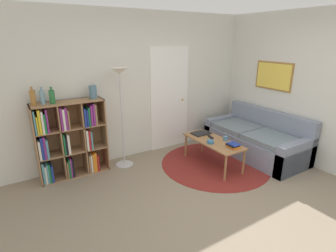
{
  "coord_description": "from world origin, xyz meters",
  "views": [
    {
      "loc": [
        -2.19,
        -1.96,
        2.13
      ],
      "look_at": [
        -0.18,
        1.28,
        0.85
      ],
      "focal_mm": 28.0,
      "sensor_mm": 36.0,
      "label": 1
    }
  ],
  "objects_px": {
    "couch": "(257,140)",
    "vase_on_shelf": "(93,92)",
    "bottle_left": "(33,98)",
    "bottle_right": "(52,97)",
    "cup": "(225,138)",
    "coffee_table": "(213,143)",
    "bottle_middle": "(42,97)",
    "bowl": "(210,142)",
    "floor_lamp": "(120,90)",
    "bookshelf": "(69,140)",
    "laptop": "(201,133)"
  },
  "relations": [
    {
      "from": "bookshelf",
      "to": "bottle_left",
      "type": "bearing_deg",
      "value": 177.56
    },
    {
      "from": "coffee_table",
      "to": "bottle_right",
      "type": "relative_size",
      "value": 4.58
    },
    {
      "from": "laptop",
      "to": "bottle_right",
      "type": "xyz_separation_m",
      "value": [
        -2.37,
        0.54,
        0.86
      ]
    },
    {
      "from": "laptop",
      "to": "bottle_left",
      "type": "xyz_separation_m",
      "value": [
        -2.62,
        0.58,
        0.86
      ]
    },
    {
      "from": "vase_on_shelf",
      "to": "couch",
      "type": "bearing_deg",
      "value": -20.14
    },
    {
      "from": "couch",
      "to": "cup",
      "type": "bearing_deg",
      "value": -177.62
    },
    {
      "from": "floor_lamp",
      "to": "laptop",
      "type": "bearing_deg",
      "value": -17.79
    },
    {
      "from": "floor_lamp",
      "to": "bottle_left",
      "type": "distance_m",
      "value": 1.27
    },
    {
      "from": "bookshelf",
      "to": "vase_on_shelf",
      "type": "height_order",
      "value": "vase_on_shelf"
    },
    {
      "from": "laptop",
      "to": "bottle_middle",
      "type": "xyz_separation_m",
      "value": [
        -2.49,
        0.58,
        0.86
      ]
    },
    {
      "from": "cup",
      "to": "floor_lamp",
      "type": "bearing_deg",
      "value": 148.25
    },
    {
      "from": "cup",
      "to": "vase_on_shelf",
      "type": "height_order",
      "value": "vase_on_shelf"
    },
    {
      "from": "bookshelf",
      "to": "bottle_middle",
      "type": "distance_m",
      "value": 0.77
    },
    {
      "from": "floor_lamp",
      "to": "laptop",
      "type": "distance_m",
      "value": 1.67
    },
    {
      "from": "couch",
      "to": "bottle_left",
      "type": "distance_m",
      "value": 3.92
    },
    {
      "from": "bottle_middle",
      "to": "bottle_right",
      "type": "relative_size",
      "value": 1.01
    },
    {
      "from": "bottle_left",
      "to": "bottle_right",
      "type": "relative_size",
      "value": 1.08
    },
    {
      "from": "laptop",
      "to": "bottle_middle",
      "type": "height_order",
      "value": "bottle_middle"
    },
    {
      "from": "floor_lamp",
      "to": "laptop",
      "type": "xyz_separation_m",
      "value": [
        1.36,
        -0.44,
        -0.87
      ]
    },
    {
      "from": "bowl",
      "to": "bookshelf",
      "type": "bearing_deg",
      "value": 153.71
    },
    {
      "from": "couch",
      "to": "vase_on_shelf",
      "type": "xyz_separation_m",
      "value": [
        -2.78,
        1.02,
        1.05
      ]
    },
    {
      "from": "laptop",
      "to": "bottle_right",
      "type": "bearing_deg",
      "value": 167.09
    },
    {
      "from": "cup",
      "to": "vase_on_shelf",
      "type": "distance_m",
      "value": 2.33
    },
    {
      "from": "bottle_right",
      "to": "laptop",
      "type": "bearing_deg",
      "value": -12.91
    },
    {
      "from": "bowl",
      "to": "cup",
      "type": "height_order",
      "value": "cup"
    },
    {
      "from": "bowl",
      "to": "bottle_left",
      "type": "bearing_deg",
      "value": 157.23
    },
    {
      "from": "coffee_table",
      "to": "bottle_middle",
      "type": "xyz_separation_m",
      "value": [
        -2.46,
        0.96,
        0.91
      ]
    },
    {
      "from": "floor_lamp",
      "to": "cup",
      "type": "bearing_deg",
      "value": -31.75
    },
    {
      "from": "bowl",
      "to": "bottle_middle",
      "type": "relative_size",
      "value": 0.46
    },
    {
      "from": "bookshelf",
      "to": "coffee_table",
      "type": "height_order",
      "value": "bookshelf"
    },
    {
      "from": "couch",
      "to": "coffee_table",
      "type": "relative_size",
      "value": 1.66
    },
    {
      "from": "bookshelf",
      "to": "bowl",
      "type": "bearing_deg",
      "value": -26.29
    },
    {
      "from": "floor_lamp",
      "to": "vase_on_shelf",
      "type": "height_order",
      "value": "floor_lamp"
    },
    {
      "from": "cup",
      "to": "bottle_middle",
      "type": "height_order",
      "value": "bottle_middle"
    },
    {
      "from": "coffee_table",
      "to": "bowl",
      "type": "distance_m",
      "value": 0.16
    },
    {
      "from": "floor_lamp",
      "to": "bottle_middle",
      "type": "bearing_deg",
      "value": 172.75
    },
    {
      "from": "coffee_table",
      "to": "vase_on_shelf",
      "type": "relative_size",
      "value": 5.4
    },
    {
      "from": "coffee_table",
      "to": "couch",
      "type": "bearing_deg",
      "value": -4.09
    },
    {
      "from": "couch",
      "to": "coffee_table",
      "type": "distance_m",
      "value": 1.06
    },
    {
      "from": "bookshelf",
      "to": "couch",
      "type": "height_order",
      "value": "bookshelf"
    },
    {
      "from": "couch",
      "to": "bottle_left",
      "type": "relative_size",
      "value": 7.05
    },
    {
      "from": "coffee_table",
      "to": "cup",
      "type": "xyz_separation_m",
      "value": [
        0.17,
        -0.11,
        0.09
      ]
    },
    {
      "from": "vase_on_shelf",
      "to": "bottle_left",
      "type": "bearing_deg",
      "value": 178.79
    },
    {
      "from": "laptop",
      "to": "bowl",
      "type": "bearing_deg",
      "value": -109.65
    },
    {
      "from": "bowl",
      "to": "bottle_right",
      "type": "relative_size",
      "value": 0.46
    },
    {
      "from": "bottle_left",
      "to": "vase_on_shelf",
      "type": "xyz_separation_m",
      "value": [
        0.86,
        -0.02,
        -0.01
      ]
    },
    {
      "from": "couch",
      "to": "bottle_middle",
      "type": "distance_m",
      "value": 3.8
    },
    {
      "from": "coffee_table",
      "to": "bottle_middle",
      "type": "bearing_deg",
      "value": 158.69
    },
    {
      "from": "coffee_table",
      "to": "bowl",
      "type": "relative_size",
      "value": 9.91
    },
    {
      "from": "coffee_table",
      "to": "laptop",
      "type": "xyz_separation_m",
      "value": [
        0.03,
        0.38,
        0.06
      ]
    }
  ]
}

